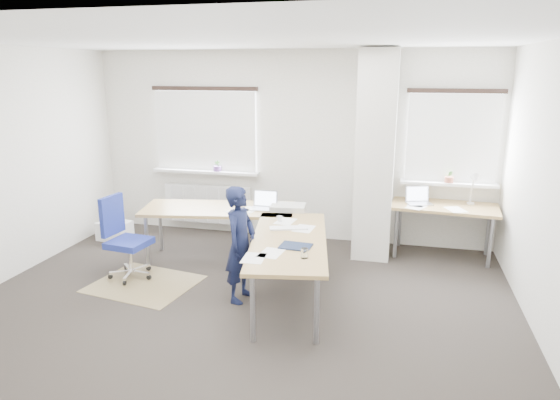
% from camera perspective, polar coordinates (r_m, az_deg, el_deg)
% --- Properties ---
extents(ground, '(6.00, 6.00, 0.00)m').
position_cam_1_polar(ground, '(5.59, -4.79, -12.13)').
color(ground, '#292521').
rests_on(ground, ground).
extents(room_shell, '(6.04, 5.04, 2.82)m').
position_cam_1_polar(room_shell, '(5.42, -1.83, 6.53)').
color(room_shell, beige).
rests_on(room_shell, ground).
extents(floor_mat, '(1.33, 1.18, 0.01)m').
position_cam_1_polar(floor_mat, '(6.34, -15.23, -9.23)').
color(floor_mat, olive).
rests_on(floor_mat, ground).
extents(white_crate, '(0.51, 0.38, 0.28)m').
position_cam_1_polar(white_crate, '(8.00, -18.36, -3.34)').
color(white_crate, white).
rests_on(white_crate, ground).
extents(desk_main, '(2.82, 2.63, 0.96)m').
position_cam_1_polar(desk_main, '(6.07, -2.94, -2.81)').
color(desk_main, '#9E7844').
rests_on(desk_main, ground).
extents(desk_side, '(1.46, 0.82, 1.22)m').
position_cam_1_polar(desk_side, '(7.14, 18.28, -0.92)').
color(desk_side, '#9E7844').
rests_on(desk_side, ground).
extents(task_chair, '(0.56, 0.56, 1.03)m').
position_cam_1_polar(task_chair, '(6.50, -17.02, -6.03)').
color(task_chair, navy).
rests_on(task_chair, ground).
extents(person, '(0.39, 0.52, 1.31)m').
position_cam_1_polar(person, '(5.52, -4.53, -5.06)').
color(person, black).
rests_on(person, ground).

